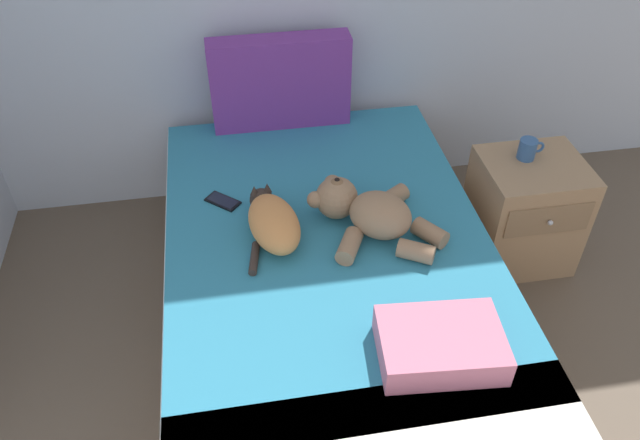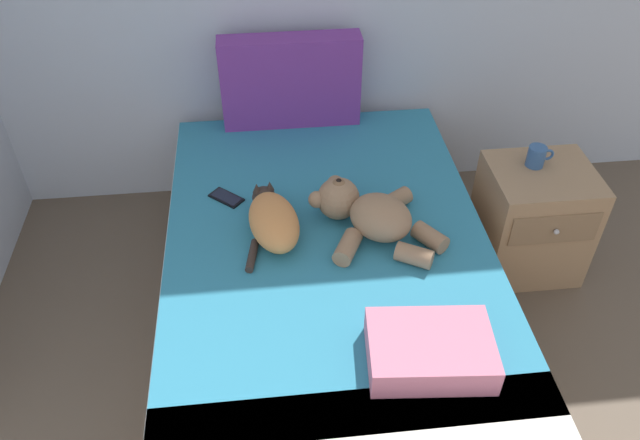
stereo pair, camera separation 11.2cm
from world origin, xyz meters
TOP-DOWN VIEW (x-y plane):
  - bed at (1.53, 2.70)m, footprint 1.33×2.01m
  - patterned_cushion at (1.45, 3.62)m, footprint 0.67×0.13m
  - cat at (1.31, 2.78)m, footprint 0.25×0.44m
  - teddy_bear at (1.69, 2.77)m, footprint 0.53×0.50m
  - cell_phone at (1.12, 3.03)m, footprint 0.16×0.15m
  - throw_pillow at (1.78, 2.10)m, footprint 0.42×0.31m
  - nightstand at (2.52, 3.00)m, footprint 0.46×0.43m
  - mug at (2.49, 3.06)m, footprint 0.12×0.08m

SIDE VIEW (x-z plane):
  - bed at x=1.53m, z-range 0.00..0.50m
  - nightstand at x=2.52m, z-range 0.00..0.55m
  - cell_phone at x=1.12m, z-range 0.50..0.51m
  - throw_pillow at x=1.78m, z-range 0.50..0.61m
  - cat at x=1.31m, z-range 0.50..0.65m
  - teddy_bear at x=1.69m, z-range 0.49..0.68m
  - mug at x=2.49m, z-range 0.55..0.64m
  - patterned_cushion at x=1.45m, z-range 0.50..0.95m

